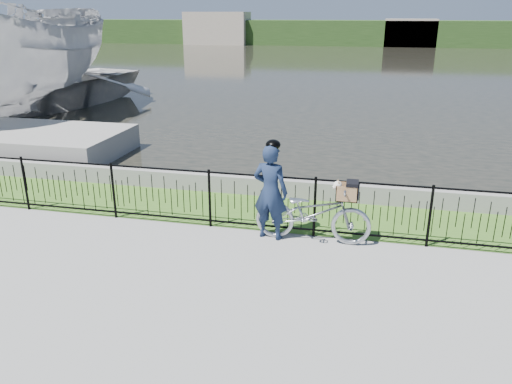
% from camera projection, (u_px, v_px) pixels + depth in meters
% --- Properties ---
extents(ground, '(120.00, 120.00, 0.00)m').
position_uv_depth(ground, '(240.00, 271.00, 7.99)').
color(ground, gray).
rests_on(ground, ground).
extents(grass_strip, '(60.00, 2.00, 0.01)m').
position_uv_depth(grass_strip, '(271.00, 211.00, 10.38)').
color(grass_strip, '#3E6820').
rests_on(grass_strip, ground).
extents(water, '(120.00, 120.00, 0.00)m').
position_uv_depth(water, '(348.00, 67.00, 38.27)').
color(water, black).
rests_on(water, ground).
extents(quay_wall, '(60.00, 0.30, 0.40)m').
position_uv_depth(quay_wall, '(280.00, 187.00, 11.23)').
color(quay_wall, gray).
rests_on(quay_wall, ground).
extents(fence, '(14.00, 0.06, 1.15)m').
position_uv_depth(fence, '(261.00, 203.00, 9.27)').
color(fence, black).
rests_on(fence, ground).
extents(far_treeline, '(120.00, 6.00, 3.00)m').
position_uv_depth(far_treeline, '(360.00, 33.00, 62.53)').
color(far_treeline, '#28441A').
rests_on(far_treeline, ground).
extents(far_building_left, '(8.00, 4.00, 4.00)m').
position_uv_depth(far_building_left, '(217.00, 28.00, 64.27)').
color(far_building_left, gray).
rests_on(far_building_left, ground).
extents(far_building_right, '(6.00, 3.00, 3.20)m').
position_uv_depth(far_building_right, '(410.00, 33.00, 59.88)').
color(far_building_right, gray).
rests_on(far_building_right, ground).
extents(bicycle_rig, '(2.07, 0.72, 1.20)m').
position_uv_depth(bicycle_rig, '(313.00, 212.00, 8.88)').
color(bicycle_rig, '#A5AAB1').
rests_on(bicycle_rig, ground).
extents(cyclist, '(0.71, 0.53, 1.84)m').
position_uv_depth(cyclist, '(270.00, 191.00, 8.90)').
color(cyclist, '#16233D').
rests_on(cyclist, ground).
extents(boat_near, '(5.82, 12.29, 6.38)m').
position_uv_depth(boat_near, '(16.00, 58.00, 18.10)').
color(boat_near, '#B5B5B5').
rests_on(boat_near, water).
extents(boat_far, '(8.80, 10.72, 1.94)m').
position_uv_depth(boat_far, '(44.00, 85.00, 21.58)').
color(boat_far, '#B5B5B5').
rests_on(boat_far, water).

